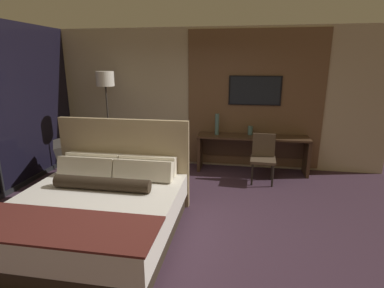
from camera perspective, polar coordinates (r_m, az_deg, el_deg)
ground_plane at (r=4.20m, az=-3.03°, el=-15.26°), size 16.00×16.00×0.00m
wall_back_tv_panel at (r=6.20m, az=3.45°, el=8.50°), size 7.20×0.09×2.80m
bed at (r=4.06m, az=-17.37°, el=-11.65°), size 2.01×2.09×1.33m
desk at (r=6.08m, az=11.39°, el=-0.45°), size 2.15×0.48×0.74m
tv at (r=6.07m, az=11.88°, el=9.94°), size 1.02×0.04×0.57m
desk_chair at (r=5.60m, az=13.42°, el=-1.87°), size 0.46×0.46×0.88m
armchair_by_window at (r=5.91m, az=-20.35°, el=-4.22°), size 1.21×1.22×0.77m
floor_lamp at (r=6.11m, az=-16.12°, el=10.32°), size 0.34×0.34×1.97m
vase_tall at (r=5.96m, az=4.78°, el=3.76°), size 0.08×0.08×0.42m
vase_short at (r=6.08m, az=11.04°, el=2.57°), size 0.10×0.10×0.17m
book at (r=6.01m, az=13.25°, el=1.59°), size 0.25×0.19×0.03m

